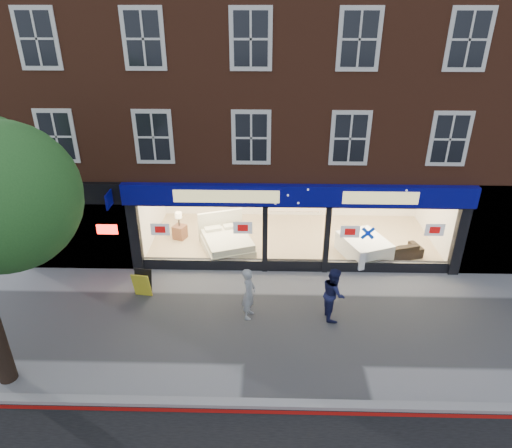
{
  "coord_description": "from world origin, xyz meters",
  "views": [
    {
      "loc": [
        -1.02,
        -10.6,
        8.7
      ],
      "look_at": [
        -1.34,
        2.5,
        2.09
      ],
      "focal_mm": 32.0,
      "sensor_mm": 36.0,
      "label": 1
    }
  ],
  "objects_px": {
    "mattress_stack": "(364,247)",
    "pedestrian_grey": "(249,293)",
    "display_bed": "(227,241)",
    "pedestrian_blue": "(333,293)",
    "sofa": "(395,250)",
    "a_board": "(142,283)"
  },
  "relations": [
    {
      "from": "a_board",
      "to": "pedestrian_grey",
      "type": "distance_m",
      "value": 3.61
    },
    {
      "from": "display_bed",
      "to": "sofa",
      "type": "height_order",
      "value": "display_bed"
    },
    {
      "from": "mattress_stack",
      "to": "sofa",
      "type": "distance_m",
      "value": 1.15
    },
    {
      "from": "pedestrian_grey",
      "to": "pedestrian_blue",
      "type": "bearing_deg",
      "value": -76.04
    },
    {
      "from": "mattress_stack",
      "to": "pedestrian_grey",
      "type": "relative_size",
      "value": 1.32
    },
    {
      "from": "display_bed",
      "to": "pedestrian_blue",
      "type": "distance_m",
      "value": 5.18
    },
    {
      "from": "display_bed",
      "to": "sofa",
      "type": "xyz_separation_m",
      "value": [
        6.2,
        -0.43,
        -0.05
      ]
    },
    {
      "from": "mattress_stack",
      "to": "pedestrian_blue",
      "type": "bearing_deg",
      "value": -114.24
    },
    {
      "from": "display_bed",
      "to": "sofa",
      "type": "relative_size",
      "value": 1.32
    },
    {
      "from": "mattress_stack",
      "to": "a_board",
      "type": "xyz_separation_m",
      "value": [
        -7.51,
        -2.55,
        -0.01
      ]
    },
    {
      "from": "pedestrian_blue",
      "to": "pedestrian_grey",
      "type": "bearing_deg",
      "value": 86.51
    },
    {
      "from": "mattress_stack",
      "to": "a_board",
      "type": "relative_size",
      "value": 2.45
    },
    {
      "from": "sofa",
      "to": "a_board",
      "type": "height_order",
      "value": "a_board"
    },
    {
      "from": "mattress_stack",
      "to": "pedestrian_blue",
      "type": "relative_size",
      "value": 1.31
    },
    {
      "from": "a_board",
      "to": "pedestrian_blue",
      "type": "bearing_deg",
      "value": -0.89
    },
    {
      "from": "mattress_stack",
      "to": "pedestrian_grey",
      "type": "xyz_separation_m",
      "value": [
        -4.06,
        -3.53,
        0.37
      ]
    },
    {
      "from": "a_board",
      "to": "pedestrian_grey",
      "type": "height_order",
      "value": "pedestrian_grey"
    },
    {
      "from": "mattress_stack",
      "to": "a_board",
      "type": "distance_m",
      "value": 7.93
    },
    {
      "from": "a_board",
      "to": "pedestrian_blue",
      "type": "xyz_separation_m",
      "value": [
        5.95,
        -0.93,
        0.39
      ]
    },
    {
      "from": "sofa",
      "to": "pedestrian_grey",
      "type": "height_order",
      "value": "pedestrian_grey"
    },
    {
      "from": "display_bed",
      "to": "pedestrian_blue",
      "type": "relative_size",
      "value": 1.52
    },
    {
      "from": "display_bed",
      "to": "mattress_stack",
      "type": "relative_size",
      "value": 1.16
    }
  ]
}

